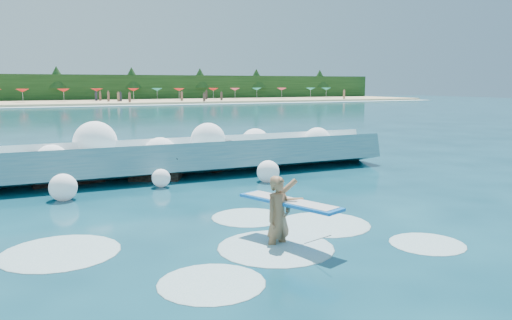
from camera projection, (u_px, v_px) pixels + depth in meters
name	position (u px, v px, depth m)	size (l,w,h in m)	color
ground	(235.00, 225.00, 11.87)	(200.00, 200.00, 0.00)	#07303E
beach	(49.00, 103.00, 81.49)	(140.00, 20.00, 0.40)	tan
wet_band	(53.00, 107.00, 71.69)	(140.00, 5.00, 0.08)	silver
treeline	(45.00, 88.00, 90.07)	(140.00, 4.00, 5.00)	black
breaking_wave	(136.00, 161.00, 17.96)	(19.46, 2.97, 1.68)	teal
rock_cluster	(141.00, 164.00, 18.26)	(8.15, 3.31, 1.34)	black
surfer_with_board	(281.00, 215.00, 10.33)	(1.37, 2.94, 1.77)	#966846
wave_spray	(115.00, 149.00, 17.55)	(15.56, 4.46, 2.28)	white
surf_foam	(240.00, 242.00, 10.61)	(9.02, 5.43, 0.12)	silver
beach_umbrellas	(46.00, 90.00, 82.48)	(111.80, 6.64, 0.50)	#168B7E
beachgoers	(36.00, 98.00, 77.67)	(105.83, 12.50, 1.93)	#3F332D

